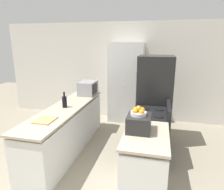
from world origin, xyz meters
TOP-DOWN VIEW (x-y plane):
  - wall_back at (0.00, 3.46)m, footprint 7.00×0.06m
  - counter_left at (-0.78, 1.39)m, footprint 0.60×2.58m
  - counter_right at (0.78, 0.59)m, footprint 0.60×0.98m
  - pantry_cabinet at (0.06, 3.18)m, footprint 0.89×0.49m
  - stove at (0.80, 1.47)m, footprint 0.66×0.75m
  - refrigerator at (0.83, 2.23)m, footprint 0.73×0.68m
  - microwave at (-0.69, 2.37)m, footprint 0.37×0.48m
  - wine_bottle at (-0.79, 1.38)m, footprint 0.09×0.09m
  - toaster_oven at (0.67, 0.68)m, footprint 0.33×0.37m
  - fruit_bowl at (0.66, 0.68)m, footprint 0.22×0.22m
  - cutting_board at (-0.78, 0.69)m, footprint 0.28×0.33m

SIDE VIEW (x-z plane):
  - counter_right at x=0.78m, z-range -0.02..0.88m
  - counter_left at x=-0.78m, z-range -0.02..0.88m
  - stove at x=0.80m, z-range -0.07..0.98m
  - cutting_board at x=-0.78m, z-range 0.89..0.91m
  - refrigerator at x=0.83m, z-range 0.00..1.82m
  - wine_bottle at x=-0.79m, z-range 0.86..1.15m
  - toaster_oven at x=0.67m, z-range 0.89..1.12m
  - pantry_cabinet at x=0.06m, z-range 0.00..2.07m
  - microwave at x=-0.69m, z-range 0.89..1.20m
  - fruit_bowl at x=0.66m, z-range 1.10..1.23m
  - wall_back at x=0.00m, z-range 0.00..2.60m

